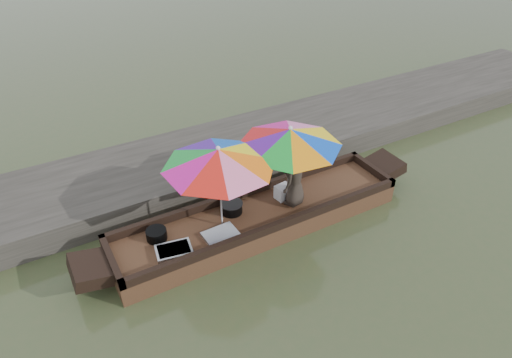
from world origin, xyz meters
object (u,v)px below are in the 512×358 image
supply_bag (283,192)px  tray_crayfish (174,251)px  charcoal_grill (232,208)px  umbrella_stern (289,166)px  cooking_pot (157,235)px  tray_scallop (221,235)px  vendor (295,178)px  umbrella_bow (220,188)px  boat_hull (259,220)px

supply_bag → tray_crayfish: bearing=-170.4°
charcoal_grill → umbrella_stern: 1.24m
cooking_pot → tray_scallop: 1.04m
vendor → umbrella_bow: bearing=-30.5°
vendor → umbrella_bow: 1.43m
charcoal_grill → vendor: vendor is taller
tray_scallop → boat_hull: bearing=15.3°
umbrella_bow → umbrella_stern: size_ratio=1.03×
boat_hull → tray_scallop: size_ratio=9.44×
tray_scallop → charcoal_grill: (0.45, 0.48, 0.06)m
charcoal_grill → umbrella_bow: size_ratio=0.21×
supply_bag → charcoal_grill: bearing=174.7°
supply_bag → umbrella_bow: size_ratio=0.15×
cooking_pot → supply_bag: size_ratio=1.21×
charcoal_grill → supply_bag: (1.01, -0.09, 0.04)m
cooking_pot → umbrella_stern: 2.49m
charcoal_grill → umbrella_stern: umbrella_stern is taller
boat_hull → tray_crayfish: (-1.67, -0.23, 0.22)m
cooking_pot → charcoal_grill: size_ratio=0.90×
tray_crayfish → supply_bag: bearing=9.6°
charcoal_grill → umbrella_stern: size_ratio=0.21×
boat_hull → supply_bag: supply_bag is taller
supply_bag → vendor: bearing=-67.7°
tray_scallop → umbrella_stern: (1.45, 0.24, 0.74)m
tray_crayfish → umbrella_bow: size_ratio=0.31×
tray_scallop → charcoal_grill: 0.66m
umbrella_bow → tray_scallop: bearing=-121.7°
boat_hull → supply_bag: (0.60, 0.15, 0.30)m
tray_scallop → charcoal_grill: bearing=46.8°
boat_hull → tray_crayfish: tray_crayfish is taller
tray_scallop → umbrella_bow: bearing=58.3°
cooking_pot → vendor: bearing=-6.7°
tray_crayfish → vendor: 2.42m
boat_hull → vendor: size_ratio=4.84×
umbrella_stern → tray_crayfish: bearing=-174.1°
tray_scallop → vendor: 1.64m
umbrella_stern → charcoal_grill: bearing=166.4°
tray_crayfish → umbrella_stern: bearing=5.9°
boat_hull → vendor: (0.69, -0.07, 0.72)m
charcoal_grill → vendor: 1.23m
tray_crayfish → charcoal_grill: size_ratio=1.48×
tray_crayfish → tray_scallop: tray_crayfish is taller
cooking_pot → umbrella_stern: (2.38, -0.22, 0.69)m
vendor → tray_scallop: bearing=-21.6°
vendor → supply_bag: bearing=-95.3°
boat_hull → supply_bag: size_ratio=18.85×
cooking_pot → tray_crayfish: size_ratio=0.60×
supply_bag → cooking_pot: bearing=178.3°
boat_hull → supply_bag: 0.69m
umbrella_stern → supply_bag: bearing=86.2°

